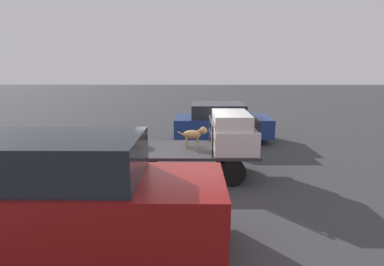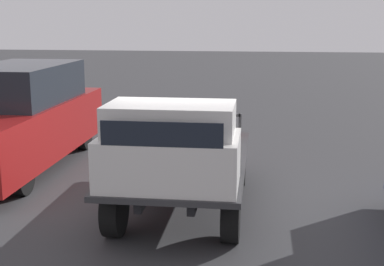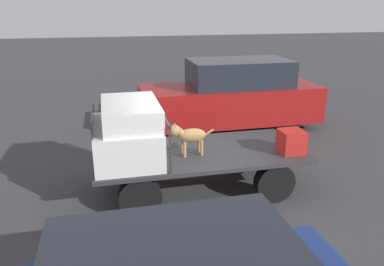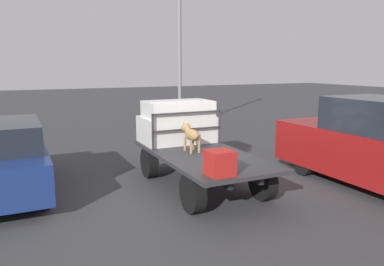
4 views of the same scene
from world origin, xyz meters
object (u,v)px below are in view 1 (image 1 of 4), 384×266
at_px(cargo_crate, 131,137).
at_px(parked_sedan, 221,122).
at_px(flatbed_truck, 186,156).
at_px(parked_pickup_far, 71,195).
at_px(dog, 195,134).

distance_m(cargo_crate, parked_sedan, 4.85).
relative_size(flatbed_truck, parked_pickup_far, 0.78).
relative_size(parked_sedan, parked_pickup_far, 0.77).
distance_m(dog, cargo_crate, 2.04).
relative_size(dog, parked_sedan, 0.23).
xyz_separation_m(flatbed_truck, dog, (0.27, 0.14, 0.63)).
bearing_deg(parked_pickup_far, flatbed_truck, 53.56).
height_order(cargo_crate, parked_sedan, parked_sedan).
bearing_deg(parked_pickup_far, parked_sedan, 58.30).
height_order(dog, parked_sedan, parked_sedan).
xyz_separation_m(dog, parked_pickup_far, (-2.20, -3.79, -0.22)).
bearing_deg(parked_pickup_far, cargo_crate, 78.68).
distance_m(parked_sedan, parked_pickup_far, 8.51).
height_order(dog, parked_pickup_far, parked_pickup_far).
bearing_deg(parked_sedan, cargo_crate, -133.74).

